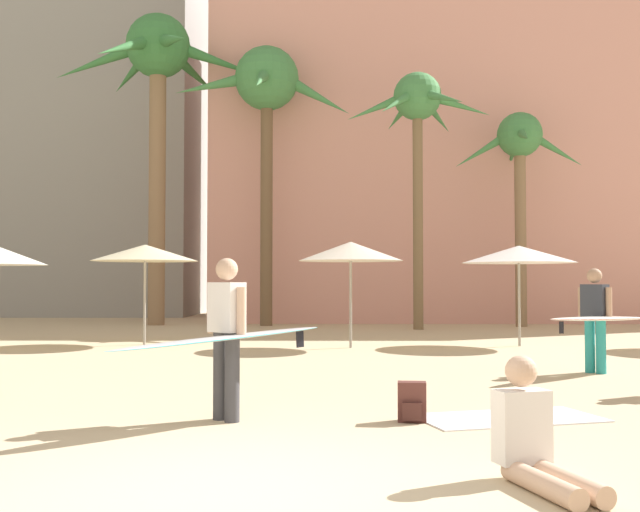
% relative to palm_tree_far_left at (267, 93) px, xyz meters
% --- Properties ---
extents(ground, '(120.00, 120.00, 0.00)m').
position_rel_palm_tree_far_left_xyz_m(ground, '(1.37, -20.60, -8.06)').
color(ground, '#C6B28C').
extents(hotel_pink, '(22.30, 10.01, 13.68)m').
position_rel_palm_tree_far_left_xyz_m(hotel_pink, '(8.91, 6.19, -1.22)').
color(hotel_pink, '#DB9989').
rests_on(hotel_pink, ground).
extents(palm_tree_far_left, '(6.17, 6.26, 9.69)m').
position_rel_palm_tree_far_left_xyz_m(palm_tree_far_left, '(0.00, 0.00, 0.00)').
color(palm_tree_far_left, brown).
rests_on(palm_tree_far_left, ground).
extents(palm_tree_left, '(4.53, 4.77, 7.25)m').
position_rel_palm_tree_far_left_xyz_m(palm_tree_left, '(8.61, -0.48, -2.22)').
color(palm_tree_left, '#896B4C').
rests_on(palm_tree_left, ground).
extents(palm_tree_center, '(4.66, 4.41, 8.19)m').
position_rel_palm_tree_far_left_xyz_m(palm_tree_center, '(4.98, -2.03, -1.22)').
color(palm_tree_center, brown).
rests_on(palm_tree_center, ground).
extents(palm_tree_right, '(7.38, 6.94, 10.99)m').
position_rel_palm_tree_far_left_xyz_m(palm_tree_right, '(-3.89, 0.44, 0.83)').
color(palm_tree_right, '#896B4C').
rests_on(palm_tree_right, ground).
extents(cafe_umbrella_2, '(2.64, 2.64, 2.34)m').
position_rel_palm_tree_far_left_xyz_m(cafe_umbrella_2, '(6.55, -8.28, -5.93)').
color(cafe_umbrella_2, gray).
rests_on(cafe_umbrella_2, ground).
extents(cafe_umbrella_3, '(2.54, 2.54, 2.39)m').
position_rel_palm_tree_far_left_xyz_m(cafe_umbrella_3, '(-2.27, -7.94, -5.88)').
color(cafe_umbrella_3, gray).
rests_on(cafe_umbrella_3, ground).
extents(cafe_umbrella_5, '(2.38, 2.38, 2.41)m').
position_rel_palm_tree_far_left_xyz_m(cafe_umbrella_5, '(2.61, -8.77, -5.88)').
color(cafe_umbrella_5, gray).
rests_on(cafe_umbrella_5, ground).
extents(beach_towel, '(2.14, 1.47, 0.01)m').
position_rel_palm_tree_far_left_xyz_m(beach_towel, '(4.03, -17.64, -8.05)').
color(beach_towel, white).
rests_on(beach_towel, ground).
extents(backpack, '(0.32, 0.27, 0.42)m').
position_rel_palm_tree_far_left_xyz_m(backpack, '(2.96, -17.84, -7.86)').
color(backpack, '#552D27').
rests_on(backpack, ground).
extents(person_near_left, '(2.15, 2.02, 1.73)m').
position_rel_palm_tree_far_left_xyz_m(person_near_left, '(0.99, -17.89, -7.13)').
color(person_near_left, '#3D3D42').
rests_on(person_near_left, ground).
extents(person_near_right, '(0.63, 1.04, 0.92)m').
position_rel_palm_tree_far_left_xyz_m(person_near_right, '(3.57, -20.33, -7.75)').
color(person_near_right, '#D1A889').
rests_on(person_near_right, ground).
extents(person_mid_center, '(2.38, 2.07, 1.71)m').
position_rel_palm_tree_far_left_xyz_m(person_mid_center, '(6.44, -13.66, -7.14)').
color(person_mid_center, teal).
rests_on(person_mid_center, ground).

